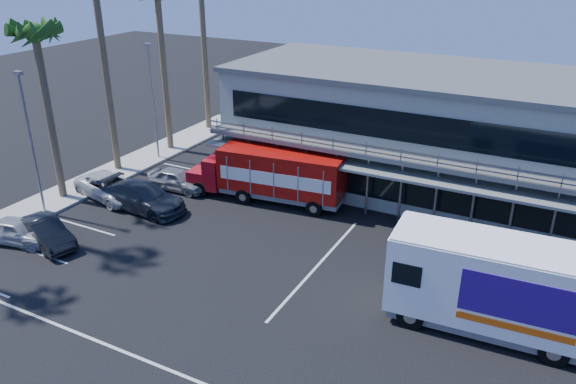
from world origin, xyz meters
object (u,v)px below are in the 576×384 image
at_px(parked_car_a, 18,231).
at_px(parked_car_b, 46,232).
at_px(red_truck, 271,174).
at_px(white_van, 494,285).

height_order(parked_car_a, parked_car_b, parked_car_b).
xyz_separation_m(red_truck, parked_car_a, (-8.95, -10.43, -1.08)).
height_order(white_van, parked_car_a, white_van).
xyz_separation_m(red_truck, white_van, (13.55, -6.67, 0.31)).
distance_m(red_truck, white_van, 15.10).
relative_size(red_truck, parked_car_a, 2.46).
height_order(white_van, parked_car_b, white_van).
xyz_separation_m(parked_car_a, parked_car_b, (1.38, 0.53, 0.01)).
relative_size(white_van, parked_car_b, 1.96).
bearing_deg(parked_car_b, red_truck, -20.81).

